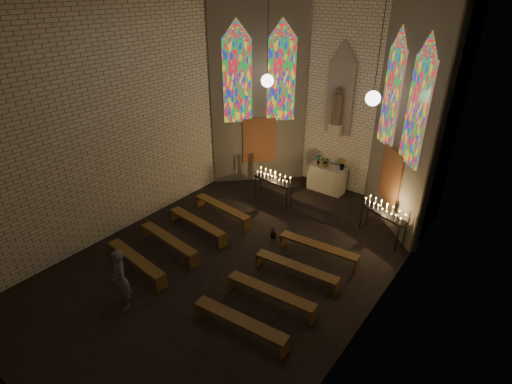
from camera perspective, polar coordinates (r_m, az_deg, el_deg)
floor at (r=11.90m, az=-2.85°, el=-9.51°), size 12.00×12.00×0.00m
room at (r=12.70m, az=6.74°, el=11.69°), size 8.22×12.43×7.00m
altar at (r=15.56m, az=10.06°, el=1.88°), size 1.40×0.60×1.00m
flower_vase_left at (r=15.46m, az=8.89°, el=4.61°), size 0.23×0.19×0.38m
flower_vase_center at (r=15.27m, az=9.96°, el=4.25°), size 0.44×0.40×0.40m
flower_vase_right at (r=15.12m, az=12.27°, el=3.86°), size 0.30×0.27×0.44m
aisle_flower_pot at (r=12.69m, az=2.49°, el=-5.81°), size 0.27×0.27×0.37m
votive_stand_left at (r=14.25m, az=2.51°, el=1.93°), size 1.59×0.51×1.15m
votive_stand_right at (r=12.84m, az=17.85°, el=-2.59°), size 1.61×0.91×1.16m
pew_left_0 at (r=13.67m, az=-4.89°, el=-2.27°), size 2.41×0.56×0.46m
pew_right_0 at (r=11.85m, az=8.91°, el=-7.80°), size 2.41×0.56×0.46m
pew_left_1 at (r=12.94m, az=-8.43°, el=-4.39°), size 2.41×0.56×0.46m
pew_right_1 at (r=11.01m, az=5.79°, el=-10.77°), size 2.41×0.56×0.46m
pew_left_2 at (r=12.29m, az=-12.39°, el=-6.72°), size 2.41×0.56×0.46m
pew_right_2 at (r=10.23m, az=2.11°, el=-14.17°), size 2.41×0.56×0.46m
pew_left_3 at (r=11.73m, az=-16.80°, el=-9.25°), size 2.41×0.56×0.46m
pew_right_3 at (r=9.55m, az=-2.29°, el=-18.01°), size 2.41×0.56×0.46m
visitor at (r=10.42m, az=-18.79°, el=-11.81°), size 0.70×0.57×1.65m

